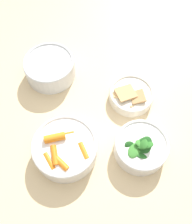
# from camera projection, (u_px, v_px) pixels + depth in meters

# --- Properties ---
(ground_plane) EXTENTS (10.00, 10.00, 0.00)m
(ground_plane) POSITION_uv_depth(u_px,v_px,m) (100.00, 154.00, 1.50)
(ground_plane) COLOR gray
(dining_table) EXTENTS (1.33, 1.04, 0.74)m
(dining_table) POSITION_uv_depth(u_px,v_px,m) (103.00, 99.00, 0.92)
(dining_table) COLOR beige
(dining_table) RESTS_ON ground_plane
(bowl_carrots) EXTENTS (0.18, 0.18, 0.08)m
(bowl_carrots) POSITION_uv_depth(u_px,v_px,m) (65.00, 148.00, 0.70)
(bowl_carrots) COLOR white
(bowl_carrots) RESTS_ON dining_table
(bowl_greens) EXTENTS (0.15, 0.15, 0.09)m
(bowl_greens) POSITION_uv_depth(u_px,v_px,m) (141.00, 147.00, 0.70)
(bowl_greens) COLOR white
(bowl_greens) RESTS_ON dining_table
(bowl_beans_hotdog) EXTENTS (0.17, 0.17, 0.07)m
(bowl_beans_hotdog) POSITION_uv_depth(u_px,v_px,m) (50.00, 68.00, 0.83)
(bowl_beans_hotdog) COLOR silver
(bowl_beans_hotdog) RESTS_ON dining_table
(bowl_cookies) EXTENTS (0.14, 0.14, 0.04)m
(bowl_cookies) POSITION_uv_depth(u_px,v_px,m) (131.00, 95.00, 0.80)
(bowl_cookies) COLOR silver
(bowl_cookies) RESTS_ON dining_table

